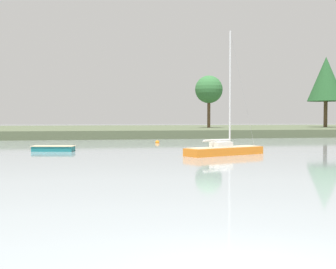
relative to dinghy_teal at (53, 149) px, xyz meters
name	(u,v)px	position (x,y,z in m)	size (l,w,h in m)	color
far_shore_bank	(93,131)	(5.18, 46.69, 0.46)	(206.53, 50.61, 1.25)	#4C563D
dinghy_teal	(53,149)	(0.00, 0.00, 0.00)	(4.07, 2.42, 0.68)	#196B70
sailboat_orange	(224,152)	(13.94, -7.15, 0.06)	(7.28, 4.47, 10.60)	orange
mooring_buoy_orange	(157,142)	(11.68, 11.44, -0.08)	(0.50, 0.50, 0.55)	orange
shore_tree_right_mid	(209,90)	(26.51, 39.40, 8.23)	(5.20, 5.20, 9.81)	brown
shore_tree_left	(326,79)	(50.62, 39.30, 10.61)	(7.19, 7.19, 13.97)	brown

